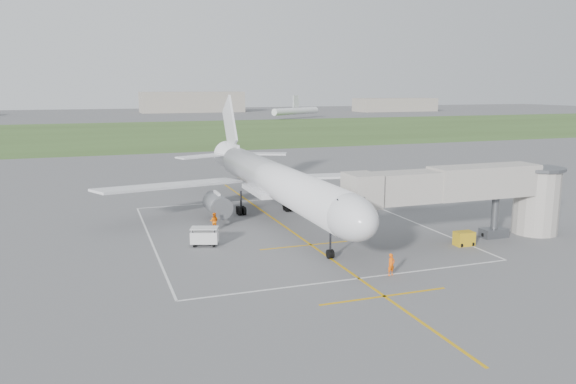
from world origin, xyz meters
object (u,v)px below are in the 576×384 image
object	(u,v)px
ramp_worker_wing	(214,221)
airliner	(275,181)
baggage_cart	(205,236)
ramp_worker_nose	(391,264)
jet_bridge	(477,191)
gpu_unit	(464,239)

from	to	relation	value
ramp_worker_wing	airliner	bearing A→B (deg)	-141.34
baggage_cart	ramp_worker_nose	bearing A→B (deg)	-28.43
jet_bridge	baggage_cart	size ratio (longest dim) A/B	8.21
jet_bridge	gpu_unit	xyz separation A→B (m)	(-2.29, -1.46, -4.09)
gpu_unit	ramp_worker_nose	size ratio (longest dim) A/B	1.02
ramp_worker_wing	ramp_worker_nose	bearing A→B (deg)	140.72
ramp_worker_wing	gpu_unit	bearing A→B (deg)	169.35
gpu_unit	baggage_cart	distance (m)	24.23
airliner	gpu_unit	xyz separation A→B (m)	(13.43, -15.71, -3.74)
jet_bridge	baggage_cart	bearing A→B (deg)	165.38
gpu_unit	jet_bridge	bearing A→B (deg)	33.84
gpu_unit	airliner	bearing A→B (deg)	131.86
baggage_cart	airliner	bearing A→B (deg)	58.14
airliner	ramp_worker_wing	size ratio (longest dim) A/B	25.71
jet_bridge	airliner	bearing A→B (deg)	137.81
jet_bridge	ramp_worker_wing	bearing A→B (deg)	152.24
ramp_worker_nose	ramp_worker_wing	world-z (taller)	ramp_worker_wing
airliner	ramp_worker_nose	xyz separation A→B (m)	(2.73, -20.91, -3.51)
baggage_cart	ramp_worker_nose	xyz separation A→B (m)	(12.16, -13.22, -0.01)
ramp_worker_nose	airliner	bearing A→B (deg)	83.12
ramp_worker_nose	jet_bridge	bearing A→B (deg)	12.82
jet_bridge	ramp_worker_wing	size ratio (longest dim) A/B	12.87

